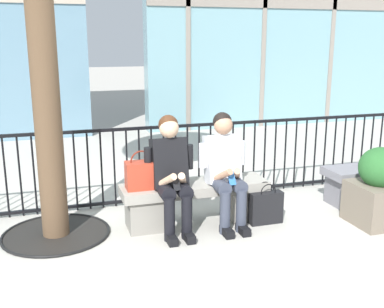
{
  "coord_description": "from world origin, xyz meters",
  "views": [
    {
      "loc": [
        -1.46,
        -4.55,
        1.96
      ],
      "look_at": [
        0.0,
        0.1,
        0.75
      ],
      "focal_mm": 43.4,
      "sensor_mm": 36.0,
      "label": 1
    }
  ],
  "objects_px": {
    "seated_person_companion": "(225,166)",
    "shopping_bag": "(266,207)",
    "stone_bench": "(195,199)",
    "planter": "(379,189)",
    "handbag_on_bench": "(142,175)",
    "seated_person_with_phone": "(171,171)"
  },
  "relations": [
    {
      "from": "seated_person_companion",
      "to": "seated_person_with_phone",
      "type": "bearing_deg",
      "value": 180.0
    },
    {
      "from": "stone_bench",
      "to": "shopping_bag",
      "type": "xyz_separation_m",
      "value": [
        0.73,
        -0.26,
        -0.09
      ]
    },
    {
      "from": "seated_person_with_phone",
      "to": "handbag_on_bench",
      "type": "relative_size",
      "value": 2.98
    },
    {
      "from": "stone_bench",
      "to": "seated_person_companion",
      "type": "distance_m",
      "value": 0.5
    },
    {
      "from": "seated_person_with_phone",
      "to": "seated_person_companion",
      "type": "relative_size",
      "value": 1.0
    },
    {
      "from": "stone_bench",
      "to": "planter",
      "type": "xyz_separation_m",
      "value": [
        1.88,
        -0.62,
        0.12
      ]
    },
    {
      "from": "shopping_bag",
      "to": "stone_bench",
      "type": "bearing_deg",
      "value": 160.72
    },
    {
      "from": "seated_person_companion",
      "to": "shopping_bag",
      "type": "height_order",
      "value": "seated_person_companion"
    },
    {
      "from": "seated_person_companion",
      "to": "shopping_bag",
      "type": "xyz_separation_m",
      "value": [
        0.43,
        -0.13,
        -0.47
      ]
    },
    {
      "from": "seated_person_with_phone",
      "to": "planter",
      "type": "relative_size",
      "value": 1.43
    },
    {
      "from": "handbag_on_bench",
      "to": "seated_person_companion",
      "type": "bearing_deg",
      "value": -7.72
    },
    {
      "from": "seated_person_companion",
      "to": "planter",
      "type": "xyz_separation_m",
      "value": [
        1.59,
        -0.49,
        -0.26
      ]
    },
    {
      "from": "seated_person_with_phone",
      "to": "planter",
      "type": "bearing_deg",
      "value": -12.69
    },
    {
      "from": "handbag_on_bench",
      "to": "planter",
      "type": "relative_size",
      "value": 0.48
    },
    {
      "from": "handbag_on_bench",
      "to": "planter",
      "type": "height_order",
      "value": "handbag_on_bench"
    },
    {
      "from": "stone_bench",
      "to": "handbag_on_bench",
      "type": "bearing_deg",
      "value": -179.01
    },
    {
      "from": "planter",
      "to": "shopping_bag",
      "type": "bearing_deg",
      "value": 162.49
    },
    {
      "from": "seated_person_with_phone",
      "to": "stone_bench",
      "type": "bearing_deg",
      "value": 23.56
    },
    {
      "from": "handbag_on_bench",
      "to": "planter",
      "type": "xyz_separation_m",
      "value": [
        2.46,
        -0.61,
        -0.21
      ]
    },
    {
      "from": "seated_person_with_phone",
      "to": "seated_person_companion",
      "type": "distance_m",
      "value": 0.59
    },
    {
      "from": "stone_bench",
      "to": "planter",
      "type": "height_order",
      "value": "planter"
    },
    {
      "from": "handbag_on_bench",
      "to": "shopping_bag",
      "type": "relative_size",
      "value": 0.88
    }
  ]
}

